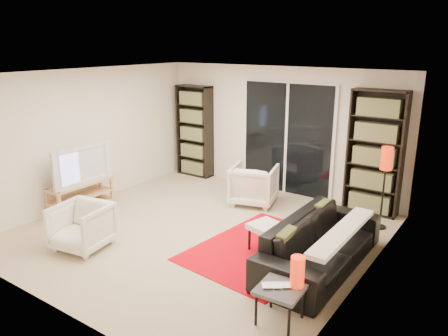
{
  "coord_description": "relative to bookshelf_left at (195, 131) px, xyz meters",
  "views": [
    {
      "loc": [
        3.88,
        -4.88,
        2.84
      ],
      "look_at": [
        0.25,
        0.3,
        1.0
      ],
      "focal_mm": 35.0,
      "sensor_mm": 36.0,
      "label": 1
    }
  ],
  "objects": [
    {
      "name": "rug",
      "position": [
        3.06,
        -2.3,
        -0.97
      ],
      "size": [
        1.81,
        2.32,
        0.01
      ],
      "primitive_type": "cube",
      "rotation": [
        0.0,
        0.0,
        -0.09
      ],
      "color": "red",
      "rests_on": "floor"
    },
    {
      "name": "armchair_front",
      "position": [
        0.93,
        -3.72,
        -0.65
      ],
      "size": [
        0.82,
        0.83,
        0.66
      ],
      "primitive_type": "imported",
      "rotation": [
        0.0,
        0.0,
        0.17
      ],
      "color": "white",
      "rests_on": "floor"
    },
    {
      "name": "tv",
      "position": [
        -0.28,
        -2.78,
        -0.14
      ],
      "size": [
        0.19,
        1.15,
        0.66
      ],
      "primitive_type": "imported",
      "rotation": [
        0.0,
        0.0,
        1.54
      ],
      "color": "black",
      "rests_on": "tv_stand"
    },
    {
      "name": "floor",
      "position": [
        1.95,
        -2.33,
        -0.98
      ],
      "size": [
        5.0,
        5.0,
        0.0
      ],
      "primitive_type": "plane",
      "color": "#C9B495",
      "rests_on": "ground"
    },
    {
      "name": "wall_back",
      "position": [
        1.95,
        0.17,
        0.22
      ],
      "size": [
        5.0,
        0.02,
        2.4
      ],
      "primitive_type": "cube",
      "color": "white",
      "rests_on": "ground"
    },
    {
      "name": "table_lamp",
      "position": [
        4.15,
        -3.5,
        -0.41
      ],
      "size": [
        0.15,
        0.15,
        0.33
      ],
      "primitive_type": "cylinder",
      "color": "red",
      "rests_on": "side_table"
    },
    {
      "name": "sofa",
      "position": [
        3.9,
        -2.28,
        -0.65
      ],
      "size": [
        0.89,
        2.25,
        0.66
      ],
      "primitive_type": "imported",
      "rotation": [
        0.0,
        0.0,
        1.56
      ],
      "color": "black",
      "rests_on": "floor"
    },
    {
      "name": "sliding_door",
      "position": [
        2.15,
        0.13,
        0.07
      ],
      "size": [
        1.92,
        0.08,
        2.16
      ],
      "color": "white",
      "rests_on": "ground"
    },
    {
      "name": "ottoman",
      "position": [
        3.14,
        -2.31,
        -0.63
      ],
      "size": [
        0.61,
        0.54,
        0.4
      ],
      "color": "white",
      "rests_on": "floor"
    },
    {
      "name": "wall_front",
      "position": [
        1.95,
        -4.83,
        0.22
      ],
      "size": [
        5.0,
        0.02,
        2.4
      ],
      "primitive_type": "cube",
      "color": "white",
      "rests_on": "ground"
    },
    {
      "name": "wall_left",
      "position": [
        -0.55,
        -2.33,
        0.22
      ],
      "size": [
        0.02,
        5.0,
        2.4
      ],
      "primitive_type": "cube",
      "color": "white",
      "rests_on": "ground"
    },
    {
      "name": "armchair_back",
      "position": [
        1.99,
        -0.78,
        -0.62
      ],
      "size": [
        0.95,
        0.97,
        0.72
      ],
      "primitive_type": "imported",
      "rotation": [
        0.0,
        0.0,
        3.43
      ],
      "color": "white",
      "rests_on": "floor"
    },
    {
      "name": "floor_lamp",
      "position": [
        4.19,
        -0.58,
        0.02
      ],
      "size": [
        0.2,
        0.2,
        1.31
      ],
      "color": "black",
      "rests_on": "floor"
    },
    {
      "name": "laptop",
      "position": [
        4.01,
        -3.67,
        -0.56
      ],
      "size": [
        0.36,
        0.34,
        0.02
      ],
      "primitive_type": "imported",
      "rotation": [
        0.0,
        0.0,
        0.64
      ],
      "color": "silver",
      "rests_on": "side_table"
    },
    {
      "name": "ceiling",
      "position": [
        1.95,
        -2.33,
        1.42
      ],
      "size": [
        5.0,
        5.0,
        0.02
      ],
      "primitive_type": "cube",
      "color": "white",
      "rests_on": "wall_back"
    },
    {
      "name": "bookshelf_left",
      "position": [
        0.0,
        0.0,
        0.0
      ],
      "size": [
        0.8,
        0.3,
        1.95
      ],
      "color": "black",
      "rests_on": "ground"
    },
    {
      "name": "bookshelf_right",
      "position": [
        3.85,
        -0.0,
        0.07
      ],
      "size": [
        0.9,
        0.3,
        2.1
      ],
      "color": "black",
      "rests_on": "ground"
    },
    {
      "name": "side_table",
      "position": [
        4.03,
        -3.63,
        -0.62
      ],
      "size": [
        0.49,
        0.49,
        0.4
      ],
      "color": "#414246",
      "rests_on": "floor"
    },
    {
      "name": "tv_stand",
      "position": [
        -0.3,
        -2.78,
        -0.71
      ],
      "size": [
        0.37,
        1.17,
        0.5
      ],
      "color": "#E3B385",
      "rests_on": "floor"
    },
    {
      "name": "wall_right",
      "position": [
        4.45,
        -2.33,
        0.22
      ],
      "size": [
        0.02,
        5.0,
        2.4
      ],
      "primitive_type": "cube",
      "color": "white",
      "rests_on": "ground"
    }
  ]
}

